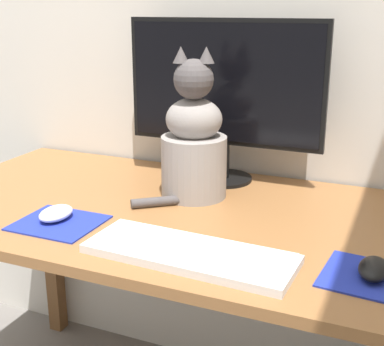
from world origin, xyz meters
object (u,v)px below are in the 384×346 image
object	(u,v)px
computer_mouse_right	(374,269)
cat	(194,143)
keyboard	(189,253)
computer_mouse_left	(56,213)
monitor	(224,91)

from	to	relation	value
computer_mouse_right	cat	size ratio (longest dim) A/B	0.25
keyboard	cat	size ratio (longest dim) A/B	1.11
computer_mouse_left	computer_mouse_right	world-z (taller)	same
computer_mouse_left	cat	xyz separation A→B (m)	(0.23, 0.29, 0.13)
keyboard	monitor	bearing A→B (deg)	104.94
monitor	computer_mouse_left	bearing A→B (deg)	-120.01
monitor	computer_mouse_right	world-z (taller)	monitor
computer_mouse_right	computer_mouse_left	bearing A→B (deg)	-179.83
keyboard	computer_mouse_right	distance (m)	0.36
keyboard	computer_mouse_right	bearing A→B (deg)	12.01
keyboard	computer_mouse_right	world-z (taller)	computer_mouse_right
computer_mouse_left	keyboard	bearing A→B (deg)	-8.67
computer_mouse_right	cat	xyz separation A→B (m)	(-0.49, 0.29, 0.13)
monitor	cat	distance (m)	0.20
keyboard	computer_mouse_left	xyz separation A→B (m)	(-0.37, 0.06, 0.01)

